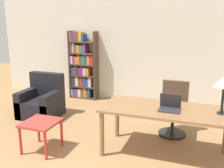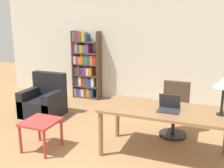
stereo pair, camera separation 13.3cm
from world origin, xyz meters
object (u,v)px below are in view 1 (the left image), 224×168
laptop (170,107)px  office_chair (174,110)px  desk (166,114)px  side_table_blue (41,126)px  bookshelf (82,67)px  armchair (42,103)px  table_lamp (224,83)px

laptop → office_chair: size_ratio=0.32×
desk → side_table_blue: desk is taller
side_table_blue → bookshelf: (-0.65, 2.82, 0.41)m
side_table_blue → armchair: size_ratio=0.59×
office_chair → side_table_blue: bearing=-144.3°
laptop → armchair: size_ratio=0.34×
armchair → laptop: bearing=-16.5°
desk → office_chair: office_chair is taller
laptop → table_lamp: (0.71, 0.10, 0.40)m
office_chair → bookshelf: 2.95m
desk → side_table_blue: 1.94m
table_lamp → side_table_blue: 2.79m
desk → office_chair: size_ratio=1.97×
side_table_blue → bookshelf: 2.93m
bookshelf → side_table_blue: bearing=-77.0°
table_lamp → armchair: size_ratio=0.60×
armchair → bookshelf: size_ratio=0.52×
side_table_blue → armchair: (-0.89, 1.31, -0.12)m
office_chair → side_table_blue: 2.32m
office_chair → bookshelf: bookshelf is taller
side_table_blue → bookshelf: size_ratio=0.31×
laptop → bookshelf: 3.47m
laptop → armchair: laptop is taller
desk → bookshelf: bearing=137.4°
office_chair → bookshelf: (-2.53, 1.47, 0.37)m
office_chair → side_table_blue: (-1.88, -1.35, -0.04)m
side_table_blue → bookshelf: bookshelf is taller
desk → table_lamp: size_ratio=3.49×
bookshelf → armchair: bearing=-98.9°
laptop → armchair: (-2.80, 0.83, -0.51)m
laptop → office_chair: 0.94m
office_chair → armchair: bearing=-179.1°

